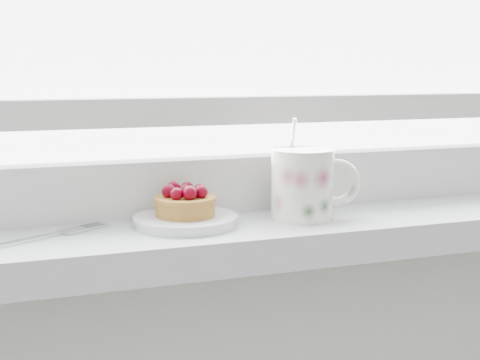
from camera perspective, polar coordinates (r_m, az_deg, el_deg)
name	(u,v)px	position (r m, az deg, el deg)	size (l,w,h in m)	color
saucer	(186,220)	(0.79, -4.67, -3.46)	(0.12, 0.12, 0.01)	silver
raspberry_tart	(185,202)	(0.79, -4.70, -1.88)	(0.07, 0.07, 0.04)	brown
floral_mug	(305,183)	(0.82, 5.56, -0.22)	(0.12, 0.10, 0.12)	white
fork	(34,239)	(0.76, -17.20, -4.79)	(0.17, 0.11, 0.00)	silver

